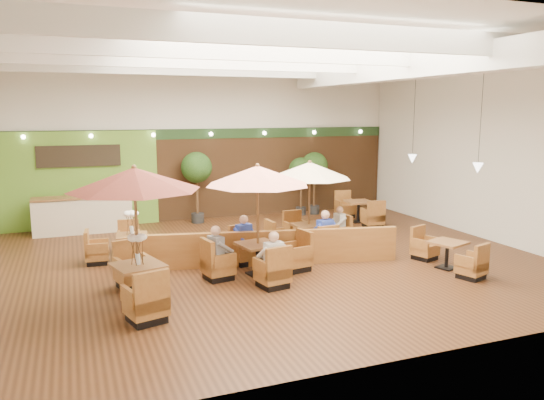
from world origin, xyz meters
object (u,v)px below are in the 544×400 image
table_4 (447,255)px  topiary_2 (314,168)px  service_counter (83,215)px  diner_0 (273,254)px  diner_3 (324,229)px  diner_1 (245,235)px  table_3 (123,245)px  diner_4 (338,222)px  table_1 (258,200)px  table_5 (358,212)px  topiary_1 (301,172)px  table_0 (135,200)px  diner_2 (218,247)px  booth_divider (275,248)px  topiary_0 (197,170)px  table_2 (309,189)px

table_4 → topiary_2: bearing=71.5°
service_counter → diner_0: (3.74, -7.14, 0.18)m
diner_3 → diner_1: bearing=161.6°
table_3 → diner_0: table_3 is taller
table_3 → diner_4: size_ratio=3.35×
table_1 → topiary_2: bearing=44.5°
table_5 → diner_1: bearing=-139.7°
topiary_1 → diner_3: topiary_1 is taller
table_0 → diner_2: size_ratio=3.55×
table_4 → diner_0: (-4.53, 0.22, 0.44)m
booth_divider → table_0: bearing=-144.1°
topiary_0 → diner_1: (-0.02, -5.39, -1.08)m
topiary_0 → topiary_1: (3.93, 0.00, -0.23)m
topiary_0 → diner_3: 6.08m
table_0 → diner_4: size_ratio=4.09×
diner_0 → diner_3: size_ratio=0.99×
table_3 → table_2: bearing=-1.6°
diner_1 → booth_divider: bearing=133.7°
diner_2 → diner_4: size_ratio=1.15×
topiary_2 → table_3: bearing=-151.3°
table_4 → diner_0: 4.56m
diner_1 → diner_3: (2.11, -0.22, 0.01)m
table_1 → table_2: size_ratio=1.07×
topiary_0 → diner_2: bearing=-98.9°
topiary_0 → diner_2: (-1.00, -6.36, -1.07)m
booth_divider → diner_2: diner_2 is taller
diner_4 → topiary_2: bearing=-22.2°
booth_divider → table_5: table_5 is taller
booth_divider → diner_4: 2.60m
booth_divider → topiary_1: (3.28, 5.73, 1.16)m
table_5 → topiary_2: size_ratio=1.12×
diner_1 → diner_4: bearing=173.9°
booth_divider → topiary_2: 7.01m
topiary_0 → diner_4: (3.01, -4.69, -1.11)m
table_3 → diner_2: 3.02m
diner_3 → table_1: bearing=-172.8°
table_0 → topiary_0: 7.85m
table_5 → topiary_0: bearing=167.1°
table_0 → diner_2: table_0 is taller
service_counter → diner_3: diner_3 is taller
table_5 → diner_2: diner_2 is taller
table_3 → diner_3: bearing=-11.7°
topiary_2 → diner_3: (-2.39, -5.61, -0.97)m
table_4 → diner_4: bearing=98.9°
table_2 → topiary_1: size_ratio=1.17×
diner_1 → diner_3: diner_3 is taller
topiary_2 → diner_1: (-4.50, -5.39, -0.98)m
topiary_0 → diner_1: bearing=-90.2°
booth_divider → diner_2: (-1.64, -0.63, 0.32)m
table_2 → table_5: (3.19, 2.76, -1.36)m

